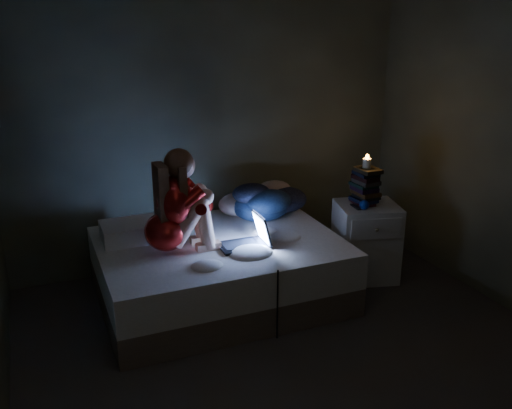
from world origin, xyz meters
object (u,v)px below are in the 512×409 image
woman (164,202)px  candle (367,167)px  phone (360,208)px  bed (220,270)px  laptop (243,231)px  nightstand (366,241)px

woman → candle: size_ratio=9.77×
candle → phone: bearing=-137.3°
bed → phone: phone is taller
woman → candle: (1.71, 0.00, 0.09)m
laptop → candle: 1.21m
bed → nightstand: bearing=-4.4°
laptop → woman: bearing=168.7°
bed → woman: woman is taller
bed → candle: 1.48m
laptop → nightstand: 1.21m
nightstand → laptop: bearing=-161.0°
nightstand → phone: bearing=-141.0°
bed → laptop: 0.45m
phone → candle: bearing=33.2°
woman → laptop: bearing=-13.0°
woman → laptop: (0.56, -0.12, -0.26)m
nightstand → candle: size_ratio=8.29×
nightstand → candle: bearing=128.8°
candle → laptop: bearing=-173.7°
bed → nightstand: (1.30, -0.10, 0.08)m
candle → phone: (-0.09, -0.09, -0.32)m
woman → nightstand: 1.82m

